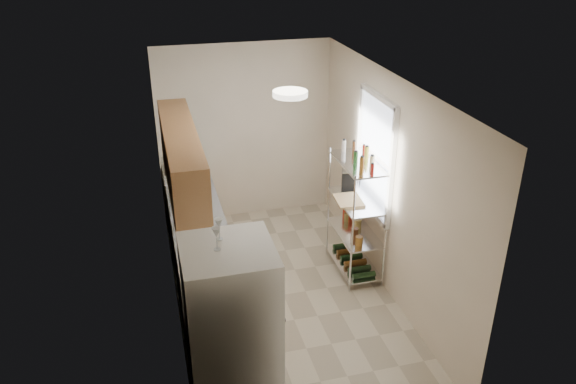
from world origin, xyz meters
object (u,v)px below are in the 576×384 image
at_px(refrigerator, 232,339).
at_px(espresso_machine, 348,179).
at_px(rice_cooker, 192,221).
at_px(cutting_board, 349,200).
at_px(frying_pan_large, 189,206).

bearing_deg(refrigerator, espresso_machine, 50.83).
distance_m(rice_cooker, cutting_board, 1.88).
height_order(frying_pan_large, espresso_machine, espresso_machine).
distance_m(refrigerator, cutting_board, 2.64).
relative_size(frying_pan_large, espresso_machine, 0.89).
distance_m(refrigerator, rice_cooker, 1.99).
height_order(refrigerator, espresso_machine, refrigerator).
bearing_deg(cutting_board, frying_pan_large, 163.66).
xyz_separation_m(refrigerator, rice_cooker, (-0.12, 1.98, 0.10)).
distance_m(refrigerator, frying_pan_large, 2.51).
relative_size(rice_cooker, frying_pan_large, 0.94).
xyz_separation_m(cutting_board, espresso_machine, (0.11, 0.35, 0.12)).
relative_size(cutting_board, espresso_machine, 1.46).
bearing_deg(espresso_machine, cutting_board, -88.98).
bearing_deg(refrigerator, cutting_board, 48.01).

